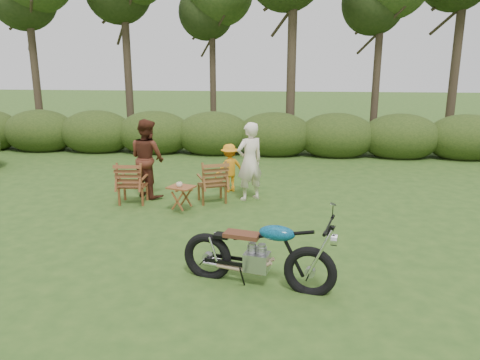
# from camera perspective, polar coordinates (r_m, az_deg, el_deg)

# --- Properties ---
(ground) EXTENTS (80.00, 80.00, 0.00)m
(ground) POSITION_cam_1_polar(r_m,az_deg,el_deg) (6.86, 2.00, -11.81)
(ground) COLOR #284818
(ground) RESTS_ON ground
(tree_line) EXTENTS (22.52, 11.62, 8.14)m
(tree_line) POSITION_cam_1_polar(r_m,az_deg,el_deg) (15.89, 6.40, 17.22)
(tree_line) COLOR #33251C
(tree_line) RESTS_ON ground
(motorcycle) EXTENTS (2.20, 1.26, 1.18)m
(motorcycle) POSITION_cam_1_polar(r_m,az_deg,el_deg) (6.69, 2.05, -12.53)
(motorcycle) COLOR #0D7DB1
(motorcycle) RESTS_ON ground
(lawn_chair_right) EXTENTS (0.83, 0.83, 0.93)m
(lawn_chair_right) POSITION_cam_1_polar(r_m,az_deg,el_deg) (10.31, -3.40, -2.65)
(lawn_chair_right) COLOR brown
(lawn_chair_right) RESTS_ON ground
(lawn_chair_left) EXTENTS (0.67, 0.67, 0.93)m
(lawn_chair_left) POSITION_cam_1_polar(r_m,az_deg,el_deg) (10.47, -12.80, -2.73)
(lawn_chair_left) COLOR #5F3117
(lawn_chair_left) RESTS_ON ground
(side_table) EXTENTS (0.64, 0.59, 0.53)m
(side_table) POSITION_cam_1_polar(r_m,az_deg,el_deg) (9.64, -7.11, -2.31)
(side_table) COLOR brown
(side_table) RESTS_ON ground
(cup) EXTENTS (0.13, 0.13, 0.10)m
(cup) POSITION_cam_1_polar(r_m,az_deg,el_deg) (9.52, -7.41, -0.56)
(cup) COLOR #F2E3C7
(cup) RESTS_ON side_table
(adult_a) EXTENTS (0.75, 0.71, 1.73)m
(adult_a) POSITION_cam_1_polar(r_m,az_deg,el_deg) (10.46, 1.16, -2.38)
(adult_a) COLOR #F8E6CC
(adult_a) RESTS_ON ground
(adult_b) EXTENTS (1.09, 1.05, 1.77)m
(adult_b) POSITION_cam_1_polar(r_m,az_deg,el_deg) (10.93, -11.00, -1.90)
(adult_b) COLOR #4C2215
(adult_b) RESTS_ON ground
(child) EXTENTS (0.84, 0.75, 1.13)m
(child) POSITION_cam_1_polar(r_m,az_deg,el_deg) (11.10, -1.27, -1.37)
(child) COLOR orange
(child) RESTS_ON ground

